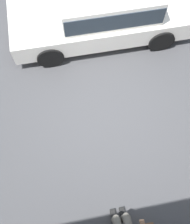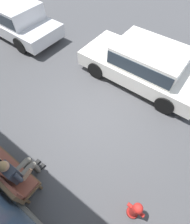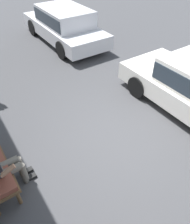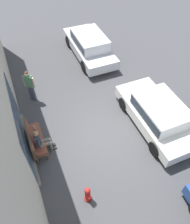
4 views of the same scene
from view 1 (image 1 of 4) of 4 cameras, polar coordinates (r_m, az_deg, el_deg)
ground_plane at (r=6.33m, az=2.26°, el=0.92°), size 60.00×60.00×0.00m
parked_car_mid at (r=7.03m, az=1.66°, el=20.74°), size 4.30×1.96×1.38m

